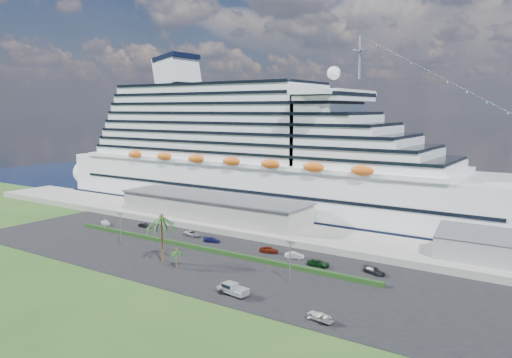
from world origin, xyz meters
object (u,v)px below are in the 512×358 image
Objects in this scene: cruise_ship at (266,161)px; pickup_truck at (233,289)px; parked_car_3 at (212,240)px; boat_trailer at (321,316)px.

pickup_truck is (35.98, -67.10, -15.40)m from cruise_ship.
parked_car_3 is 0.80× the size of boat_trailer.
cruise_ship reaches higher than pickup_truck.
parked_car_3 is (10.05, -41.04, -15.95)m from cruise_ship.
cruise_ship is 44.36× the size of parked_car_3.
parked_car_3 is at bearing 134.86° from pickup_truck.
parked_car_3 is 0.68× the size of pickup_truck.
pickup_truck is at bearing 174.93° from boat_trailer.
cruise_ship reaches higher than boat_trailer.
cruise_ship reaches higher than parked_car_3.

